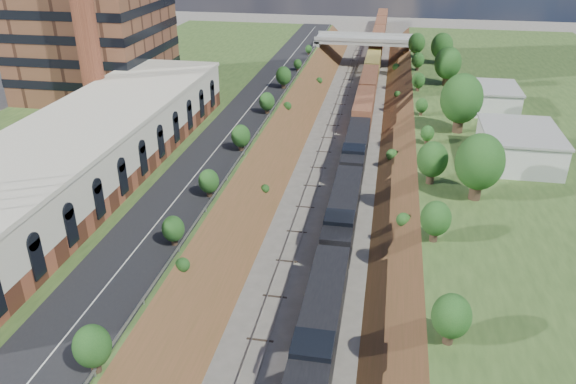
# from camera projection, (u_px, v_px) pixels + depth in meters

# --- Properties ---
(platform_left) EXTENTS (44.00, 180.00, 5.00)m
(platform_left) POSITION_uv_depth(u_px,v_px,m) (132.00, 132.00, 89.30)
(platform_left) COLOR #314C1F
(platform_left) RESTS_ON ground
(platform_right) EXTENTS (44.00, 180.00, 5.00)m
(platform_right) POSITION_uv_depth(u_px,v_px,m) (574.00, 161.00, 78.57)
(platform_right) COLOR #314C1F
(platform_right) RESTS_ON ground
(embankment_left) EXTENTS (10.00, 180.00, 10.00)m
(embankment_left) POSITION_uv_depth(u_px,v_px,m) (267.00, 156.00, 86.82)
(embankment_left) COLOR brown
(embankment_left) RESTS_ON ground
(embankment_right) EXTENTS (10.00, 180.00, 10.00)m
(embankment_right) POSITION_uv_depth(u_px,v_px,m) (412.00, 166.00, 83.24)
(embankment_right) COLOR brown
(embankment_right) RESTS_ON ground
(rail_left_track) EXTENTS (1.58, 180.00, 0.18)m
(rail_left_track) POSITION_uv_depth(u_px,v_px,m) (321.00, 159.00, 85.41)
(rail_left_track) COLOR gray
(rail_left_track) RESTS_ON ground
(rail_right_track) EXTENTS (1.58, 180.00, 0.18)m
(rail_right_track) POSITION_uv_depth(u_px,v_px,m) (355.00, 161.00, 84.57)
(rail_right_track) COLOR gray
(rail_right_track) RESTS_ON ground
(road) EXTENTS (8.00, 180.00, 0.10)m
(road) POSITION_uv_depth(u_px,v_px,m) (238.00, 123.00, 85.33)
(road) COLOR black
(road) RESTS_ON platform_left
(guardrail) EXTENTS (0.10, 171.00, 0.70)m
(guardrail) POSITION_uv_depth(u_px,v_px,m) (264.00, 122.00, 84.27)
(guardrail) COLOR #99999E
(guardrail) RESTS_ON platform_left
(commercial_building) EXTENTS (14.30, 62.30, 7.00)m
(commercial_building) POSITION_uv_depth(u_px,v_px,m) (86.00, 149.00, 66.41)
(commercial_building) COLOR brown
(commercial_building) RESTS_ON platform_left
(overpass) EXTENTS (24.50, 8.30, 7.40)m
(overpass) POSITION_uv_depth(u_px,v_px,m) (365.00, 46.00, 137.65)
(overpass) COLOR gray
(overpass) RESTS_ON ground
(white_building_near) EXTENTS (9.00, 12.00, 4.00)m
(white_building_near) POSITION_uv_depth(u_px,v_px,m) (519.00, 147.00, 71.07)
(white_building_near) COLOR silver
(white_building_near) RESTS_ON platform_right
(white_building_far) EXTENTS (8.00, 10.00, 3.60)m
(white_building_far) POSITION_uv_depth(u_px,v_px,m) (490.00, 99.00, 90.67)
(white_building_far) COLOR silver
(white_building_far) RESTS_ON platform_right
(tree_right_large) EXTENTS (5.25, 5.25, 7.61)m
(tree_right_large) POSITION_uv_depth(u_px,v_px,m) (480.00, 162.00, 60.47)
(tree_right_large) COLOR #473323
(tree_right_large) RESTS_ON platform_right
(tree_left_crest) EXTENTS (2.45, 2.45, 3.55)m
(tree_left_crest) POSITION_uv_depth(u_px,v_px,m) (158.00, 253.00, 48.52)
(tree_left_crest) COLOR #473323
(tree_left_crest) RESTS_ON platform_left
(freight_train) EXTENTS (3.20, 179.77, 4.74)m
(freight_train) POSITION_uv_depth(u_px,v_px,m) (371.00, 75.00, 120.79)
(freight_train) COLOR black
(freight_train) RESTS_ON ground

